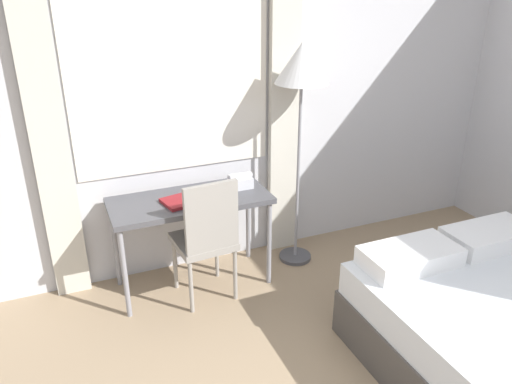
# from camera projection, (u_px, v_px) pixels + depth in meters

# --- Properties ---
(wall_back_with_window) EXTENTS (5.74, 0.13, 2.70)m
(wall_back_with_window) POSITION_uv_depth(u_px,v_px,m) (232.00, 97.00, 3.78)
(wall_back_with_window) COLOR silver
(wall_back_with_window) RESTS_ON ground_plane
(desk) EXTENTS (1.15, 0.50, 0.73)m
(desk) POSITION_uv_depth(u_px,v_px,m) (190.00, 207.00, 3.62)
(desk) COLOR #4C4C51
(desk) RESTS_ON ground_plane
(desk_chair) EXTENTS (0.43, 0.43, 0.96)m
(desk_chair) POSITION_uv_depth(u_px,v_px,m) (207.00, 235.00, 3.49)
(desk_chair) COLOR gray
(desk_chair) RESTS_ON ground_plane
(standing_lamp) EXTENTS (0.40, 0.40, 1.77)m
(standing_lamp) POSITION_uv_depth(u_px,v_px,m) (302.00, 74.00, 3.60)
(standing_lamp) COLOR #4C4C51
(standing_lamp) RESTS_ON ground_plane
(telephone) EXTENTS (0.18, 0.15, 0.10)m
(telephone) POSITION_uv_depth(u_px,v_px,m) (241.00, 181.00, 3.77)
(telephone) COLOR silver
(telephone) RESTS_ON desk
(book) EXTENTS (0.28, 0.26, 0.02)m
(book) POSITION_uv_depth(u_px,v_px,m) (181.00, 201.00, 3.51)
(book) COLOR maroon
(book) RESTS_ON desk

